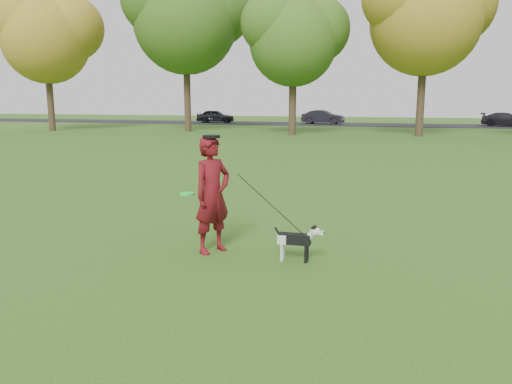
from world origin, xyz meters
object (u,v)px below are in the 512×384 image
(man, at_px, (212,195))
(car_right, at_px, (506,119))
(car_left, at_px, (216,116))
(car_mid, at_px, (323,117))
(dog, at_px, (298,238))

(man, height_order, car_right, man)
(car_left, relative_size, car_mid, 0.94)
(car_left, distance_m, car_right, 26.27)
(car_left, height_order, car_right, car_left)
(man, relative_size, car_right, 0.45)
(car_left, bearing_deg, car_right, -94.93)
(man, distance_m, car_right, 41.65)
(dog, distance_m, car_right, 41.40)
(car_left, xyz_separation_m, car_mid, (10.62, 0.00, 0.02))
(dog, relative_size, car_right, 0.19)
(man, xyz_separation_m, car_right, (11.94, 39.91, -0.30))
(dog, height_order, car_left, car_left)
(man, relative_size, dog, 2.41)
(dog, height_order, car_mid, car_mid)
(car_right, bearing_deg, dog, -179.70)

